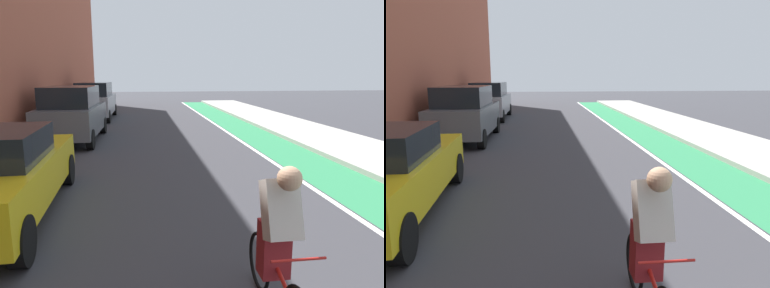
{
  "view_description": "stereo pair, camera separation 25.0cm",
  "coord_description": "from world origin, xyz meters",
  "views": [
    {
      "loc": [
        -0.9,
        4.37,
        2.38
      ],
      "look_at": [
        0.11,
        11.44,
        0.99
      ],
      "focal_mm": 33.36,
      "sensor_mm": 36.0,
      "label": 1
    },
    {
      "loc": [
        -0.66,
        4.33,
        2.38
      ],
      "look_at": [
        0.11,
        11.44,
        0.99
      ],
      "focal_mm": 33.36,
      "sensor_mm": 36.0,
      "label": 2
    }
  ],
  "objects": [
    {
      "name": "ground_plane",
      "position": [
        0.0,
        14.75,
        0.0
      ],
      "size": [
        82.51,
        82.51,
        0.0
      ],
      "primitive_type": "plane",
      "color": "#38383D"
    },
    {
      "name": "bike_lane_paint",
      "position": [
        3.58,
        16.75,
        0.0
      ],
      "size": [
        1.6,
        37.5,
        0.0
      ],
      "primitive_type": "cube",
      "color": "#2D8451",
      "rests_on": "ground"
    },
    {
      "name": "lane_divider_stripe",
      "position": [
        2.68,
        16.75,
        0.0
      ],
      "size": [
        0.12,
        37.5,
        0.0
      ],
      "primitive_type": "cube",
      "color": "white",
      "rests_on": "ground"
    },
    {
      "name": "sidewalk_right",
      "position": [
        5.85,
        16.75,
        0.07
      ],
      "size": [
        2.94,
        37.5,
        0.14
      ],
      "primitive_type": "cube",
      "color": "#A8A59E",
      "rests_on": "ground"
    },
    {
      "name": "parked_suv_gray",
      "position": [
        -3.33,
        17.59,
        1.02
      ],
      "size": [
        1.97,
        4.44,
        1.98
      ],
      "color": "#595B60",
      "rests_on": "ground"
    },
    {
      "name": "parked_suv_silver",
      "position": [
        -3.33,
        24.23,
        1.02
      ],
      "size": [
        1.94,
        4.75,
        1.98
      ],
      "color": "#9EA0A8",
      "rests_on": "ground"
    },
    {
      "name": "cyclist_mid",
      "position": [
        0.36,
        7.39,
        0.85
      ],
      "size": [
        0.48,
        1.7,
        1.6
      ],
      "color": "black",
      "rests_on": "ground"
    }
  ]
}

